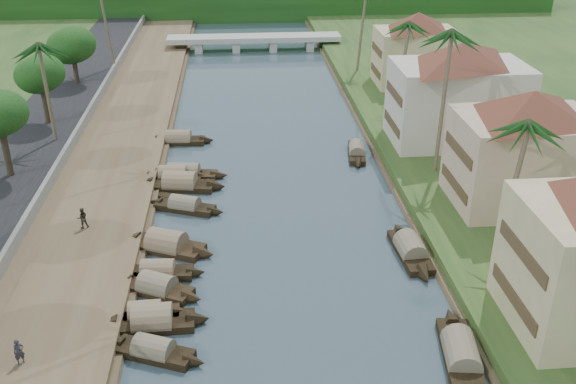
{
  "coord_description": "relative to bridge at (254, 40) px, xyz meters",
  "views": [
    {
      "loc": [
        -3.21,
        -32.35,
        26.12
      ],
      "look_at": [
        0.81,
        15.76,
        2.0
      ],
      "focal_mm": 40.0,
      "sensor_mm": 36.0,
      "label": 1
    }
  ],
  "objects": [
    {
      "name": "sampan_13",
      "position": [
        -9.58,
        -39.59,
        -1.31
      ],
      "size": [
        7.81,
        2.16,
        2.13
      ],
      "rotation": [
        0.0,
        0.0,
        -0.07
      ],
      "color": "black",
      "rests_on": "ground"
    },
    {
      "name": "sampan_16",
      "position": [
        8.89,
        -44.42,
        -1.32
      ],
      "size": [
        2.44,
        7.85,
        1.93
      ],
      "rotation": [
        0.0,
        0.0,
        1.44
      ],
      "color": "black",
      "rests_on": "ground"
    },
    {
      "name": "ground",
      "position": [
        -0.0,
        -72.0,
        -1.72
      ],
      "size": [
        220.0,
        220.0,
        0.0
      ],
      "primitive_type": "plane",
      "color": "#384A55",
      "rests_on": "ground"
    },
    {
      "name": "left_bank",
      "position": [
        -16.0,
        -52.0,
        -1.32
      ],
      "size": [
        10.0,
        180.0,
        0.8
      ],
      "primitive_type": "cube",
      "color": "brown",
      "rests_on": "ground"
    },
    {
      "name": "sampan_7",
      "position": [
        -9.31,
        -65.08,
        -1.32
      ],
      "size": [
        7.01,
        1.88,
        1.89
      ],
      "rotation": [
        0.0,
        0.0,
        -0.06
      ],
      "color": "black",
      "rests_on": "ground"
    },
    {
      "name": "palm_1",
      "position": [
        16.0,
        -64.85,
        8.88
      ],
      "size": [
        3.2,
        3.2,
        11.18
      ],
      "color": "#76684F",
      "rests_on": "ground"
    },
    {
      "name": "sampan_6",
      "position": [
        -9.17,
        -67.1,
        -1.31
      ],
      "size": [
        7.04,
        4.64,
        2.13
      ],
      "rotation": [
        0.0,
        0.0,
        -0.47
      ],
      "color": "black",
      "rests_on": "ground"
    },
    {
      "name": "sampan_5",
      "position": [
        -9.1,
        -70.81,
        -1.3
      ],
      "size": [
        7.52,
        2.24,
        2.37
      ],
      "rotation": [
        0.0,
        0.0,
        0.03
      ],
      "color": "black",
      "rests_on": "ground"
    },
    {
      "name": "palm_2",
      "position": [
        15.0,
        -51.33,
        11.96
      ],
      "size": [
        3.2,
        3.2,
        14.39
      ],
      "color": "#76684F",
      "rests_on": "ground"
    },
    {
      "name": "sampan_11",
      "position": [
        -8.7,
        -50.72,
        -1.3
      ],
      "size": [
        8.85,
        3.22,
        2.45
      ],
      "rotation": [
        0.0,
        0.0,
        -0.16
      ],
      "color": "black",
      "rests_on": "ground"
    },
    {
      "name": "building_distant",
      "position": [
        19.99,
        -24.0,
        4.16
      ],
      "size": [
        12.62,
        12.62,
        9.2
      ],
      "color": "beige",
      "rests_on": "right_bank"
    },
    {
      "name": "bridge",
      "position": [
        0.0,
        0.0,
        0.0
      ],
      "size": [
        28.0,
        4.0,
        2.4
      ],
      "color": "#AFAEA3",
      "rests_on": "ground"
    },
    {
      "name": "sampan_9",
      "position": [
        -8.0,
        -55.06,
        -1.32
      ],
      "size": [
        7.32,
        3.95,
        1.9
      ],
      "rotation": [
        0.0,
        0.0,
        -0.37
      ],
      "color": "black",
      "rests_on": "ground"
    },
    {
      "name": "sampan_15",
      "position": [
        9.52,
        -63.76,
        -1.31
      ],
      "size": [
        2.27,
        8.57,
        2.26
      ],
      "rotation": [
        0.0,
        0.0,
        1.63
      ],
      "color": "black",
      "rests_on": "ground"
    },
    {
      "name": "sampan_14",
      "position": [
        9.49,
        -75.63,
        -1.31
      ],
      "size": [
        3.06,
        9.62,
        2.28
      ],
      "rotation": [
        0.0,
        0.0,
        1.43
      ],
      "color": "black",
      "rests_on": "ground"
    },
    {
      "name": "right_bank",
      "position": [
        19.0,
        -52.0,
        -1.12
      ],
      "size": [
        16.0,
        180.0,
        1.2
      ],
      "primitive_type": "cube",
      "color": "#26461C",
      "rests_on": "ground"
    },
    {
      "name": "person_near",
      "position": [
        -16.14,
        -74.54,
        -0.11
      ],
      "size": [
        0.71,
        0.64,
        1.62
      ],
      "primitive_type": "imported",
      "rotation": [
        0.0,
        0.0,
        0.56
      ],
      "color": "#2B2B33",
      "rests_on": "left_bank"
    },
    {
      "name": "building_far",
      "position": [
        18.99,
        -44.0,
        4.66
      ],
      "size": [
        15.59,
        15.59,
        10.2
      ],
      "color": "beige",
      "rests_on": "right_bank"
    },
    {
      "name": "palm_6",
      "position": [
        -22.0,
        -40.96,
        9.21
      ],
      "size": [
        3.2,
        3.2,
        11.32
      ],
      "color": "#76684F",
      "rests_on": "ground"
    },
    {
      "name": "building_mid",
      "position": [
        19.99,
        -58.0,
        4.41
      ],
      "size": [
        14.11,
        14.11,
        9.7
      ],
      "color": "#D0B093",
      "rests_on": "right_bank"
    },
    {
      "name": "sampan_8",
      "position": [
        -8.99,
        -61.46,
        -1.3
      ],
      "size": [
        8.29,
        5.1,
        2.5
      ],
      "rotation": [
        0.0,
        0.0,
        -0.42
      ],
      "color": "black",
      "rests_on": "ground"
    },
    {
      "name": "sampan_12",
      "position": [
        -8.5,
        -48.31,
        -1.31
      ],
      "size": [
        8.81,
        2.79,
        2.08
      ],
      "rotation": [
        0.0,
        0.0,
        -0.14
      ],
      "color": "black",
      "rests_on": "ground"
    },
    {
      "name": "canoe_2",
      "position": [
        -9.44,
        -52.6,
        -1.62
      ],
      "size": [
        5.9,
        3.38,
        0.89
      ],
      "rotation": [
        0.0,
        0.0,
        -0.44
      ],
      "color": "black",
      "rests_on": "ground"
    },
    {
      "name": "tree_4",
      "position": [
        -24.0,
        -35.67,
        5.05
      ],
      "size": [
        4.72,
        4.72,
        7.41
      ],
      "color": "#423726",
      "rests_on": "ground"
    },
    {
      "name": "person_far",
      "position": [
        -15.73,
        -58.77,
        -0.06
      ],
      "size": [
        1.0,
        0.89,
        1.72
      ],
      "primitive_type": "imported",
      "rotation": [
        0.0,
        0.0,
        3.47
      ],
      "color": "#393328",
      "rests_on": "left_bank"
    },
    {
      "name": "tree_5",
      "position": [
        -24.0,
        -20.59,
        4.52
      ],
      "size": [
        5.47,
        5.47,
        7.16
      ],
      "color": "#423726",
      "rests_on": "ground"
    },
    {
      "name": "palm_3",
      "position": [
        16.0,
        -32.26,
        8.81
      ],
      "size": [
        3.2,
        3.2,
        11.1
      ],
      "color": "#76684F",
      "rests_on": "ground"
    },
    {
      "name": "sampan_10",
      "position": [
        -9.48,
        -48.83,
        -1.31
      ],
      "size": [
        7.6,
        2.15,
        2.09
      ],
      "rotation": [
        0.0,
        0.0,
        -0.07
      ],
      "color": "black",
      "rests_on": "ground"
    },
    {
      "name": "sampan_3",
      "position": [
        -8.73,
        -73.7,
        -1.32
      ],
      "size": [
        6.87,
        3.89,
        1.89
      ],
      "rotation": [
        0.0,
        0.0,
        -0.39
      ],
      "color": "black",
      "rests_on": "ground"
    },
    {
      "name": "sampan_4",
      "position": [
        -9.66,
        -69.98,
        -1.32
      ],
      "size": [
        6.22,
        1.69,
        1.82
      ],
      "rotation": [
        0.0,
        0.0,
        0.04
      ],
      "color": "black",
      "rests_on": "ground"
    },
    {
      "name": "retaining_wall",
      "position": [
        -20.2,
        -52.0,
        -0.37
      ],
      "size": [
        0.4,
        180.0,
        1.1
      ],
      "primitive_type": "cube",
      "color": "slate",
      "rests_on": "left_bank"
    },
    {
      "name": "tree_6",
      "position": [
        24.0,
        -43.74,
        4.41
      ],
      "size": [
        4.74,
        4.74,
        6.96
      ],
      "color": "#423726",
      "rests_on": "ground"
    }
  ]
}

